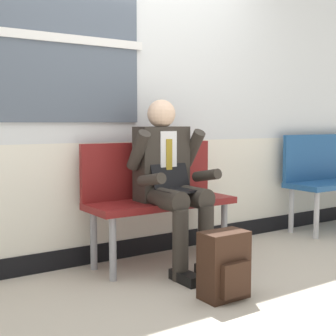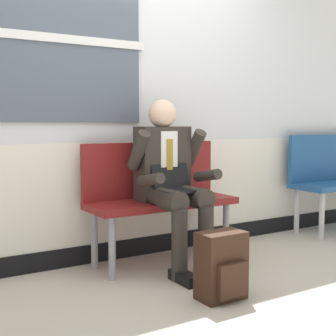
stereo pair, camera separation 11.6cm
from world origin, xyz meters
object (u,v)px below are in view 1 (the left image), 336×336
bench_empty (331,174)px  person_seated (171,179)px  backpack (225,266)px  bench_with_person (156,192)px

bench_empty → person_seated: (-2.10, -0.20, 0.11)m
person_seated → backpack: bearing=-96.7°
bench_empty → backpack: bearing=-157.5°
bench_with_person → backpack: size_ratio=2.77×
bench_with_person → bench_empty: (2.10, 0.00, 0.01)m
person_seated → backpack: 0.84m
bench_empty → backpack: size_ratio=2.75×
bench_with_person → backpack: bearing=-95.2°
person_seated → bench_with_person: bearing=90.0°
backpack → person_seated: bearing=83.3°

